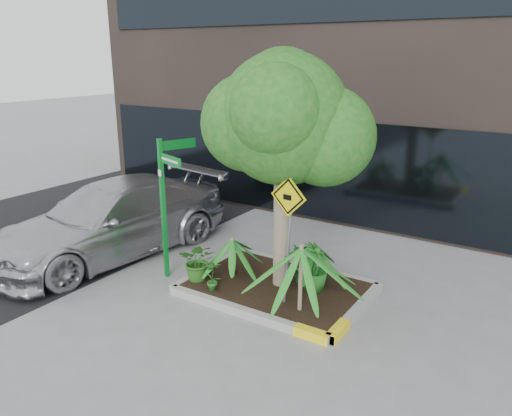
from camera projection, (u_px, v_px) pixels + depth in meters
The scene contains 14 objects.
ground at pixel (259, 295), 9.25m from camera, with size 80.00×80.00×0.00m, color gray.
asphalt_road at pixel (42, 230), 12.61m from camera, with size 7.00×80.00×0.01m, color black.
planter at pixel (277, 288), 9.32m from camera, with size 3.35×2.36×0.15m.
tree at pixel (284, 119), 8.49m from camera, with size 2.94×2.61×4.41m.
palm_front at pixel (301, 248), 8.10m from camera, with size 1.33×1.33×1.48m.
palm_left at pixel (232, 240), 9.49m from camera, with size 0.90×0.90×1.00m.
palm_back at pixel (315, 244), 9.21m from camera, with size 0.92×0.92×1.03m.
parked_car at pixel (112, 219), 10.98m from camera, with size 2.23×5.49×1.59m, color #BBBBC0.
shrub_a at pixel (199, 261), 9.43m from camera, with size 0.69×0.69×0.77m, color #27631C.
shrub_b at pixel (314, 267), 9.02m from camera, with size 0.49×0.49×0.88m, color #217022.
shrub_c at pixel (213, 275), 9.01m from camera, with size 0.32×0.32×0.60m, color #23631E.
shrub_d at pixel (303, 263), 9.29m from camera, with size 0.43×0.43×0.79m, color #1E6825.
street_sign_post at pixel (166, 194), 9.52m from camera, with size 0.78×0.99×2.78m.
cattle_sign at pixel (288, 219), 8.28m from camera, with size 0.69×0.23×2.24m.
Camera 1 is at (4.48, -7.05, 4.29)m, focal length 35.00 mm.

